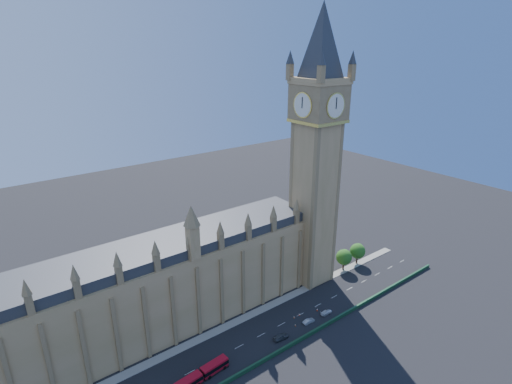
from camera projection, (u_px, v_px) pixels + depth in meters
ground at (250, 341)px, 116.74m from camera, size 400.00×400.00×0.00m
palace_westminster at (134, 296)px, 114.15m from camera, size 120.00×20.00×28.00m
elizabeth_tower at (317, 133)px, 130.23m from camera, size 20.59×20.59×105.00m
bridge_parapet at (270, 357)px, 109.82m from camera, size 160.00×0.60×1.20m
kerb_north at (232, 324)px, 123.81m from camera, size 160.00×3.00×0.16m
tree_east_near at (344, 257)px, 152.15m from camera, size 6.00×6.00×8.50m
tree_east_far at (358, 250)px, 156.72m from camera, size 6.00×6.00×8.50m
red_bus at (200, 376)px, 102.22m from camera, size 17.11×3.95×2.88m
car_grey at (281, 337)px, 117.10m from camera, size 4.90×2.25×1.63m
car_silver at (309, 321)px, 124.04m from camera, size 4.05×1.60×1.31m
car_white at (326, 312)px, 128.28m from camera, size 4.32×1.79×1.25m
cone_a at (317, 310)px, 129.81m from camera, size 0.51×0.51×0.80m
cone_b at (295, 325)px, 122.73m from camera, size 0.51×0.51×0.64m
cone_c at (294, 317)px, 126.36m from camera, size 0.43×0.43×0.65m
cone_d at (299, 315)px, 127.56m from camera, size 0.52×0.52×0.72m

